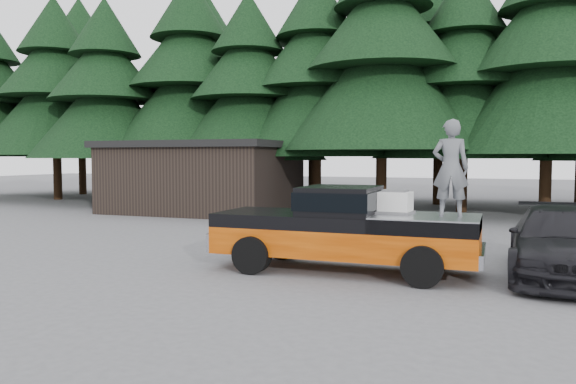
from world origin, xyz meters
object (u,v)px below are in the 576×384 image
(pickup_truck, at_px, (344,242))
(man_on_bed, at_px, (451,168))
(air_compressor, at_px, (395,203))
(utility_building, at_px, (203,176))
(parked_car, at_px, (561,243))

(pickup_truck, distance_m, man_on_bed, 2.83)
(pickup_truck, distance_m, air_compressor, 1.43)
(air_compressor, height_order, man_on_bed, man_on_bed)
(pickup_truck, relative_size, man_on_bed, 2.94)
(pickup_truck, xyz_separation_m, air_compressor, (1.10, 0.21, 0.90))
(man_on_bed, bearing_deg, utility_building, -46.16)
(parked_car, bearing_deg, man_on_bed, -154.62)
(parked_car, height_order, utility_building, utility_building)
(air_compressor, relative_size, utility_building, 0.08)
(man_on_bed, bearing_deg, air_compressor, -9.48)
(air_compressor, xyz_separation_m, parked_car, (3.41, 0.85, -0.82))
(pickup_truck, height_order, utility_building, utility_building)
(air_compressor, distance_m, utility_building, 15.60)
(air_compressor, relative_size, parked_car, 0.13)
(air_compressor, distance_m, parked_car, 3.61)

